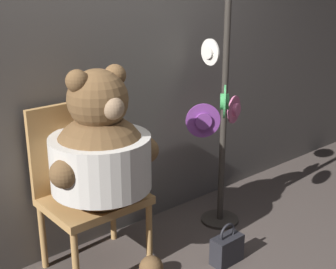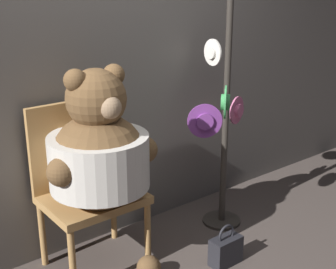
{
  "view_description": "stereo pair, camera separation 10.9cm",
  "coord_description": "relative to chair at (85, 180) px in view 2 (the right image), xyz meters",
  "views": [
    {
      "loc": [
        -1.53,
        -1.79,
        1.74
      ],
      "look_at": [
        0.28,
        0.35,
        0.79
      ],
      "focal_mm": 50.0,
      "sensor_mm": 36.0,
      "label": 1
    },
    {
      "loc": [
        -1.45,
        -1.86,
        1.74
      ],
      "look_at": [
        0.28,
        0.35,
        0.79
      ],
      "focal_mm": 50.0,
      "sensor_mm": 36.0,
      "label": 2
    }
  ],
  "objects": [
    {
      "name": "teddy_bear",
      "position": [
        0.02,
        -0.17,
        0.21
      ],
      "size": [
        0.7,
        0.62,
        1.28
      ],
      "color": "brown",
      "rests_on": "ground_plane"
    },
    {
      "name": "wall_back",
      "position": [
        0.23,
        0.24,
        0.58
      ],
      "size": [
        8.0,
        0.1,
        2.27
      ],
      "color": "#66605B",
      "rests_on": "ground_plane"
    },
    {
      "name": "hat_display_rack",
      "position": [
        0.99,
        -0.18,
        0.18
      ],
      "size": [
        0.49,
        0.47,
        1.64
      ],
      "color": "#332D28",
      "rests_on": "ground_plane"
    },
    {
      "name": "chair",
      "position": [
        0.0,
        0.0,
        0.0
      ],
      "size": [
        0.58,
        0.46,
        1.03
      ],
      "color": "#B2844C",
      "rests_on": "ground_plane"
    },
    {
      "name": "handbag_on_ground",
      "position": [
        0.65,
        -0.59,
        -0.45
      ],
      "size": [
        0.21,
        0.11,
        0.28
      ],
      "color": "#232328",
      "rests_on": "ground_plane"
    }
  ]
}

